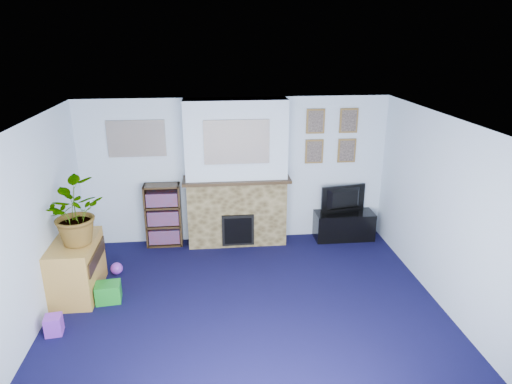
{
  "coord_description": "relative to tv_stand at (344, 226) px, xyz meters",
  "views": [
    {
      "loc": [
        -0.41,
        -4.94,
        3.35
      ],
      "look_at": [
        0.21,
        1.04,
        1.24
      ],
      "focal_mm": 32.0,
      "sensor_mm": 36.0,
      "label": 1
    }
  ],
  "objects": [
    {
      "name": "toy_ball",
      "position": [
        -3.65,
        -0.87,
        -0.13
      ],
      "size": [
        0.18,
        0.18,
        0.18
      ],
      "primitive_type": "sphere",
      "color": "purple",
      "rests_on": "ground"
    },
    {
      "name": "mantel_teddy",
      "position": [
        -2.41,
        -0.03,
        0.99
      ],
      "size": [
        0.12,
        0.12,
        0.12
      ],
      "primitive_type": "sphere",
      "color": "gray",
      "rests_on": "chimney_breast"
    },
    {
      "name": "portrait_tr",
      "position": [
        0.02,
        0.2,
        1.77
      ],
      "size": [
        0.3,
        0.03,
        0.4
      ],
      "primitive_type": "cube",
      "color": "brown",
      "rests_on": "wall_back"
    },
    {
      "name": "collage_main",
      "position": [
        -1.83,
        -0.19,
        1.56
      ],
      "size": [
        1.0,
        0.03,
        0.68
      ],
      "primitive_type": "cube",
      "color": "gray",
      "rests_on": "chimney_breast"
    },
    {
      "name": "collage_left",
      "position": [
        -3.38,
        0.21,
        1.55
      ],
      "size": [
        0.9,
        0.03,
        0.58
      ],
      "primitive_type": "cube",
      "color": "gray",
      "rests_on": "wall_back"
    },
    {
      "name": "mantel_can",
      "position": [
        -1.19,
        -0.03,
        0.99
      ],
      "size": [
        0.07,
        0.07,
        0.13
      ],
      "primitive_type": "cylinder",
      "color": "purple",
      "rests_on": "chimney_breast"
    },
    {
      "name": "bookshelf",
      "position": [
        -3.03,
        0.08,
        0.28
      ],
      "size": [
        0.58,
        0.28,
        1.05
      ],
      "color": "#312211",
      "rests_on": "ground"
    },
    {
      "name": "portrait_tl",
      "position": [
        -0.53,
        0.2,
        1.77
      ],
      "size": [
        0.3,
        0.03,
        0.4
      ],
      "primitive_type": "cube",
      "color": "brown",
      "rests_on": "wall_back"
    },
    {
      "name": "sideboard",
      "position": [
        -4.07,
        -1.34,
        0.12
      ],
      "size": [
        0.55,
        0.99,
        0.77
      ],
      "primitive_type": "cube",
      "color": "#B7893A",
      "rests_on": "ground"
    },
    {
      "name": "television",
      "position": [
        0.0,
        0.02,
        0.47
      ],
      "size": [
        0.8,
        0.25,
        0.46
      ],
      "primitive_type": "imported",
      "rotation": [
        0.0,
        0.0,
        3.33
      ],
      "color": "black",
      "rests_on": "tv_stand"
    },
    {
      "name": "toy_block",
      "position": [
        -4.13,
        -2.23,
        -0.11
      ],
      "size": [
        0.21,
        0.21,
        0.23
      ],
      "primitive_type": "cube",
      "rotation": [
        0.0,
        0.0,
        0.12
      ],
      "color": "purple",
      "rests_on": "ground"
    },
    {
      "name": "potted_plant",
      "position": [
        -4.02,
        -1.39,
        0.96
      ],
      "size": [
        0.99,
        0.98,
        0.83
      ],
      "primitive_type": "imported",
      "rotation": [
        0.0,
        0.0,
        2.4
      ],
      "color": "#26661E",
      "rests_on": "sideboard"
    },
    {
      "name": "mantel_candle",
      "position": [
        -1.45,
        -0.03,
        1.01
      ],
      "size": [
        0.05,
        0.05,
        0.16
      ],
      "primitive_type": "cylinder",
      "color": "#B2BFC6",
      "rests_on": "chimney_breast"
    },
    {
      "name": "ceiling",
      "position": [
        -1.83,
        -2.03,
        2.17
      ],
      "size": [
        5.0,
        4.5,
        0.01
      ],
      "primitive_type": "cube",
      "color": "white",
      "rests_on": "wall_back"
    },
    {
      "name": "floor",
      "position": [
        -1.83,
        -2.03,
        -0.22
      ],
      "size": [
        5.0,
        4.5,
        0.01
      ],
      "primitive_type": "cube",
      "color": "#0E0D34",
      "rests_on": "ground"
    },
    {
      "name": "wall_back",
      "position": [
        -1.83,
        0.22,
        0.97
      ],
      "size": [
        5.0,
        0.04,
        2.4
      ],
      "primitive_type": "cube",
      "color": "silver",
      "rests_on": "ground"
    },
    {
      "name": "tv_stand",
      "position": [
        0.0,
        0.0,
        0.0
      ],
      "size": [
        0.99,
        0.42,
        0.47
      ],
      "primitive_type": "cube",
      "color": "black",
      "rests_on": "ground"
    },
    {
      "name": "mantel_clock",
      "position": [
        -1.81,
        -0.03,
        1.0
      ],
      "size": [
        0.11,
        0.07,
        0.16
      ],
      "primitive_type": "cube",
      "color": "gold",
      "rests_on": "chimney_breast"
    },
    {
      "name": "portrait_br",
      "position": [
        0.02,
        0.2,
        1.27
      ],
      "size": [
        0.3,
        0.03,
        0.4
      ],
      "primitive_type": "cube",
      "color": "brown",
      "rests_on": "wall_back"
    },
    {
      "name": "chimney_breast",
      "position": [
        -1.83,
        0.02,
        0.96
      ],
      "size": [
        1.72,
        0.5,
        2.4
      ],
      "color": "brown",
      "rests_on": "ground"
    },
    {
      "name": "wall_left",
      "position": [
        -4.33,
        -2.03,
        0.97
      ],
      "size": [
        0.04,
        4.5,
        2.4
      ],
      "primitive_type": "cube",
      "color": "silver",
      "rests_on": "ground"
    },
    {
      "name": "green_crate",
      "position": [
        -3.63,
        -1.59,
        -0.08
      ],
      "size": [
        0.34,
        0.29,
        0.25
      ],
      "primitive_type": "cube",
      "rotation": [
        0.0,
        0.0,
        0.11
      ],
      "color": "#198C26",
      "rests_on": "ground"
    },
    {
      "name": "wall_front",
      "position": [
        -1.83,
        -4.28,
        0.97
      ],
      "size": [
        5.0,
        0.04,
        2.4
      ],
      "primitive_type": "cube",
      "color": "silver",
      "rests_on": "ground"
    },
    {
      "name": "toy_tube",
      "position": [
        -4.13,
        -0.94,
        -0.15
      ],
      "size": [
        0.3,
        0.13,
        0.17
      ],
      "primitive_type": "cylinder",
      "rotation": [
        0.0,
        1.43,
        0.0
      ],
      "color": "#198C26",
      "rests_on": "ground"
    },
    {
      "name": "portrait_bl",
      "position": [
        -0.53,
        0.2,
        1.27
      ],
      "size": [
        0.3,
        0.03,
        0.4
      ],
      "primitive_type": "cube",
      "color": "brown",
      "rests_on": "wall_back"
    },
    {
      "name": "wall_right",
      "position": [
        0.67,
        -2.03,
        0.97
      ],
      "size": [
        0.04,
        4.5,
        2.4
      ],
      "primitive_type": "cube",
      "color": "silver",
      "rests_on": "ground"
    }
  ]
}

